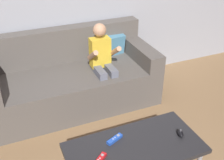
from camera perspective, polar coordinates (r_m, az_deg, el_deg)
name	(u,v)px	position (r m, az deg, el deg)	size (l,w,h in m)	color
couch	(72,80)	(3.17, -8.03, 0.08)	(1.83, 0.80, 0.81)	#56514C
person_seated_on_couch	(103,62)	(2.99, -1.83, 3.74)	(0.30, 0.37, 0.93)	slate
coffee_table	(135,150)	(2.15, 4.59, -14.00)	(1.00, 0.50, 0.42)	#232326
game_remote_blue_near_edge	(115,139)	(2.15, 0.55, -11.90)	(0.14, 0.09, 0.03)	blue
nunchuk_black	(180,133)	(2.25, 13.66, -10.41)	(0.07, 0.10, 0.05)	black
game_remote_red_far_corner	(100,160)	(2.01, -2.51, -15.90)	(0.13, 0.12, 0.03)	red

